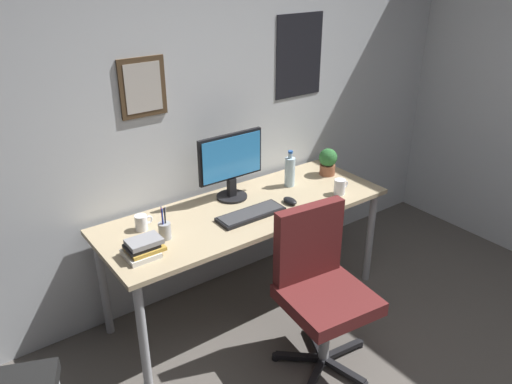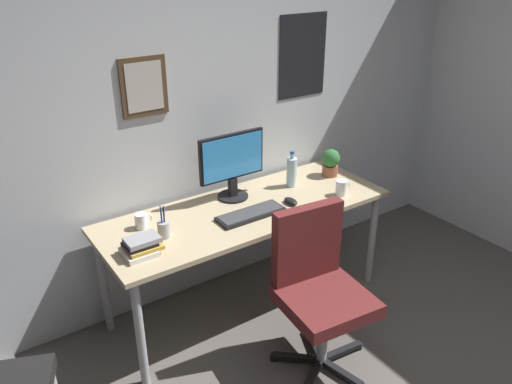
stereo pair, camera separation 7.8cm
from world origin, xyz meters
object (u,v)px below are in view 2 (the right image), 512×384
computer_mouse (291,201)px  coffee_mug_far (141,221)px  pen_cup (164,228)px  coffee_mug_near (342,188)px  office_chair (318,283)px  keyboard (251,214)px  monitor (232,163)px  book_stack_left (141,246)px  potted_plant (330,162)px  water_bottle (292,172)px

computer_mouse → coffee_mug_far: 0.94m
coffee_mug_far → pen_cup: size_ratio=0.54×
coffee_mug_near → pen_cup: pen_cup is taller
office_chair → coffee_mug_near: (0.57, 0.45, 0.26)m
office_chair → keyboard: office_chair is taller
office_chair → keyboard: size_ratio=2.21×
office_chair → monitor: (-0.03, 0.83, 0.45)m
monitor → keyboard: (-0.05, -0.28, -0.23)m
computer_mouse → coffee_mug_near: size_ratio=0.98×
monitor → coffee_mug_far: monitor is taller
keyboard → book_stack_left: bearing=-178.3°
computer_mouse → potted_plant: 0.55m
keyboard → book_stack_left: (-0.72, -0.02, 0.03)m
monitor → potted_plant: 0.78m
pen_cup → book_stack_left: (-0.17, -0.09, -0.01)m
water_bottle → book_stack_left: bearing=-169.2°
monitor → potted_plant: monitor is taller
keyboard → book_stack_left: 0.72m
water_bottle → coffee_mug_near: bearing=-58.5°
water_bottle → potted_plant: 0.34m
keyboard → monitor: bearing=80.3°
keyboard → coffee_mug_far: 0.65m
keyboard → pen_cup: pen_cup is taller
water_bottle → pen_cup: 1.02m
water_bottle → book_stack_left: water_bottle is taller
office_chair → water_bottle: bearing=62.3°
coffee_mug_near → pen_cup: size_ratio=0.56×
coffee_mug_far → book_stack_left: 0.28m
pen_cup → office_chair: bearing=-44.6°
monitor → coffee_mug_near: size_ratio=4.11×
potted_plant → pen_cup: bearing=-174.8°
potted_plant → book_stack_left: size_ratio=0.96×
computer_mouse → pen_cup: 0.84m
office_chair → book_stack_left: 0.98m
coffee_mug_far → monitor: bearing=4.1°
water_bottle → pen_cup: water_bottle is taller
computer_mouse → water_bottle: water_bottle is taller
monitor → computer_mouse: (0.25, -0.29, -0.22)m
monitor → book_stack_left: 0.84m
office_chair → computer_mouse: (0.22, 0.53, 0.23)m
office_chair → computer_mouse: size_ratio=8.64×
coffee_mug_near → potted_plant: size_ratio=0.57×
water_bottle → coffee_mug_far: water_bottle is taller
keyboard → computer_mouse: 0.30m
coffee_mug_near → book_stack_left: size_ratio=0.55×
coffee_mug_near → potted_plant: potted_plant is taller
coffee_mug_far → book_stack_left: book_stack_left is taller
coffee_mug_far → water_bottle: bearing=-1.7°
keyboard → water_bottle: size_ratio=1.70×
coffee_mug_far → pen_cup: 0.18m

